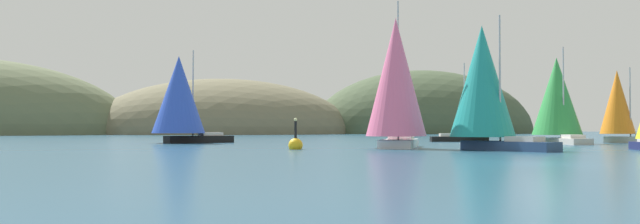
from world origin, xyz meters
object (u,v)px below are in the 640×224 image
object	(u,v)px
sailboat_white_mainsail	(476,103)
sailboat_orange_sail	(619,105)
sailboat_pink_spinnaker	(396,82)
sailboat_blue_spinnaker	(180,97)
sailboat_green_sail	(557,98)
channel_buoy	(296,144)
sailboat_teal_sail	(483,84)

from	to	relation	value
sailboat_white_mainsail	sailboat_orange_sail	bearing A→B (deg)	-40.50
sailboat_pink_spinnaker	sailboat_white_mainsail	size ratio (longest dim) A/B	1.31
sailboat_blue_spinnaker	sailboat_green_sail	distance (m)	39.17
sailboat_pink_spinnaker	sailboat_orange_sail	xyz separation A→B (m)	(30.09, 9.57, -1.24)
sailboat_green_sail	channel_buoy	size ratio (longest dim) A/B	3.69
sailboat_pink_spinnaker	sailboat_green_sail	world-z (taller)	sailboat_pink_spinnaker
sailboat_white_mainsail	sailboat_green_sail	world-z (taller)	sailboat_green_sail
sailboat_orange_sail	sailboat_white_mainsail	world-z (taller)	sailboat_white_mainsail
sailboat_teal_sail	sailboat_green_sail	size ratio (longest dim) A/B	1.02
sailboat_orange_sail	sailboat_white_mainsail	size ratio (longest dim) A/B	0.87
sailboat_pink_spinnaker	sailboat_blue_spinnaker	size ratio (longest dim) A/B	1.21
sailboat_pink_spinnaker	sailboat_green_sail	xyz separation A→B (m)	(21.65, 8.73, -0.62)
sailboat_orange_sail	sailboat_green_sail	distance (m)	8.50
sailboat_white_mainsail	sailboat_blue_spinnaker	bearing A→B (deg)	175.28
sailboat_blue_spinnaker	sailboat_orange_sail	bearing A→B (deg)	-15.61
sailboat_orange_sail	channel_buoy	bearing A→B (deg)	-166.74
sailboat_blue_spinnaker	sailboat_teal_sail	bearing A→B (deg)	-52.80
sailboat_blue_spinnaker	sailboat_white_mainsail	distance (m)	33.80
sailboat_pink_spinnaker	sailboat_orange_sail	bearing A→B (deg)	17.65
channel_buoy	sailboat_blue_spinnaker	bearing A→B (deg)	108.08
sailboat_white_mainsail	channel_buoy	world-z (taller)	sailboat_white_mainsail
sailboat_pink_spinnaker	channel_buoy	bearing A→B (deg)	175.86
sailboat_orange_sail	sailboat_teal_sail	world-z (taller)	sailboat_teal_sail
sailboat_teal_sail	sailboat_white_mainsail	bearing A→B (deg)	60.66
sailboat_teal_sail	channel_buoy	bearing A→B (deg)	159.02
sailboat_teal_sail	sailboat_orange_sail	bearing A→B (deg)	29.37
sailboat_blue_spinnaker	channel_buoy	size ratio (longest dim) A/B	3.77
sailboat_teal_sail	channel_buoy	distance (m)	14.84
sailboat_teal_sail	sailboat_pink_spinnaker	bearing A→B (deg)	138.85
channel_buoy	sailboat_white_mainsail	bearing A→B (deg)	35.28
sailboat_teal_sail	channel_buoy	world-z (taller)	sailboat_teal_sail
channel_buoy	sailboat_orange_sail	bearing A→B (deg)	13.26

